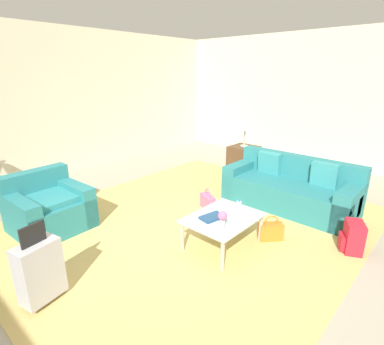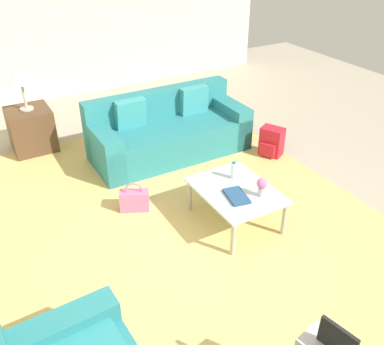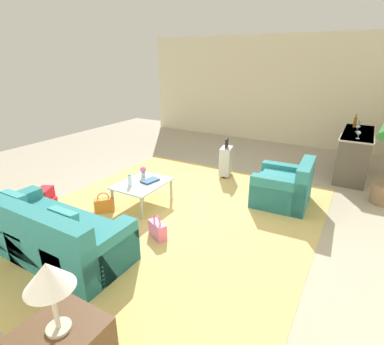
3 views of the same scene
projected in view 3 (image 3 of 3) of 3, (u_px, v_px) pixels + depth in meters
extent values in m
plane|color=#A89E89|center=(179.00, 202.00, 5.45)|extent=(12.00, 12.00, 0.00)
cube|color=beige|center=(268.00, 90.00, 8.99)|extent=(0.12, 8.00, 3.10)
cube|color=tan|center=(170.00, 218.00, 4.87)|extent=(5.20, 4.40, 0.01)
cube|color=teal|center=(56.00, 238.00, 3.95)|extent=(0.89, 2.11, 0.45)
cube|color=teal|center=(29.00, 238.00, 3.62)|extent=(0.22, 2.11, 0.82)
cube|color=teal|center=(13.00, 216.00, 4.37)|extent=(0.89, 0.24, 0.59)
cube|color=teal|center=(107.00, 255.00, 3.49)|extent=(0.89, 0.24, 0.59)
cube|color=teal|center=(15.00, 207.00, 3.89)|extent=(0.14, 0.40, 0.41)
cube|color=teal|center=(64.00, 227.00, 3.45)|extent=(0.17, 0.40, 0.41)
cube|color=teal|center=(281.00, 191.00, 5.35)|extent=(1.01, 0.97, 0.44)
cube|color=teal|center=(304.00, 185.00, 5.13)|extent=(0.98, 0.25, 0.82)
cube|color=teal|center=(277.00, 195.00, 5.01)|extent=(0.25, 0.93, 0.60)
cube|color=teal|center=(286.00, 180.00, 5.64)|extent=(0.25, 0.93, 0.60)
cube|color=teal|center=(280.00, 177.00, 5.28)|extent=(0.76, 0.69, 0.08)
cube|color=silver|center=(142.00, 183.00, 5.22)|extent=(0.95, 0.73, 0.02)
cylinder|color=#ADA899|center=(171.00, 189.00, 5.49)|extent=(0.05, 0.05, 0.39)
cylinder|color=#ADA899|center=(142.00, 208.00, 4.80)|extent=(0.05, 0.05, 0.39)
cylinder|color=#ADA899|center=(144.00, 183.00, 5.78)|extent=(0.05, 0.05, 0.39)
cylinder|color=#ADA899|center=(113.00, 199.00, 5.10)|extent=(0.05, 0.05, 0.39)
cylinder|color=silver|center=(130.00, 181.00, 5.07)|extent=(0.06, 0.06, 0.18)
cylinder|color=#2D6BBC|center=(129.00, 175.00, 5.03)|extent=(0.04, 0.04, 0.02)
cube|color=navy|center=(150.00, 181.00, 5.27)|extent=(0.33, 0.24, 0.03)
cylinder|color=#B2B7BC|center=(143.00, 175.00, 5.45)|extent=(0.07, 0.07, 0.10)
sphere|color=#DB6693|center=(143.00, 169.00, 5.41)|extent=(0.11, 0.11, 0.11)
cylinder|color=#ADA899|center=(59.00, 328.00, 2.18)|extent=(0.18, 0.18, 0.02)
cylinder|color=#ADA899|center=(55.00, 308.00, 2.11)|extent=(0.04, 0.04, 0.36)
cone|color=white|center=(48.00, 275.00, 2.01)|extent=(0.34, 0.34, 0.20)
cube|color=brown|center=(354.00, 154.00, 6.57)|extent=(1.78, 0.58, 0.96)
cube|color=#ADA899|center=(358.00, 133.00, 6.40)|extent=(1.82, 0.62, 0.03)
cylinder|color=silver|center=(359.00, 127.00, 6.91)|extent=(0.07, 0.07, 0.01)
cylinder|color=silver|center=(360.00, 125.00, 6.89)|extent=(0.01, 0.01, 0.08)
sphere|color=silver|center=(360.00, 122.00, 6.87)|extent=(0.08, 0.08, 0.08)
cylinder|color=silver|center=(357.00, 132.00, 6.41)|extent=(0.07, 0.07, 0.01)
cylinder|color=silver|center=(357.00, 130.00, 6.40)|extent=(0.01, 0.01, 0.08)
sphere|color=silver|center=(358.00, 127.00, 6.37)|extent=(0.08, 0.08, 0.08)
cylinder|color=silver|center=(358.00, 139.00, 5.89)|extent=(0.07, 0.07, 0.01)
cylinder|color=silver|center=(358.00, 136.00, 5.87)|extent=(0.01, 0.01, 0.08)
sphere|color=silver|center=(359.00, 133.00, 5.85)|extent=(0.08, 0.08, 0.08)
cylinder|color=brown|center=(355.00, 122.00, 6.84)|extent=(0.07, 0.07, 0.22)
cylinder|color=brown|center=(356.00, 116.00, 6.79)|extent=(0.03, 0.03, 0.08)
cube|color=#B7B7BC|center=(226.00, 161.00, 6.53)|extent=(0.44, 0.30, 0.60)
cube|color=black|center=(227.00, 143.00, 6.38)|extent=(0.24, 0.07, 0.20)
cylinder|color=black|center=(227.00, 173.00, 6.77)|extent=(0.03, 0.05, 0.05)
cylinder|color=black|center=(224.00, 177.00, 6.52)|extent=(0.03, 0.05, 0.05)
cube|color=pink|center=(158.00, 230.00, 4.33)|extent=(0.26, 0.35, 0.24)
torus|color=pink|center=(157.00, 221.00, 4.28)|extent=(0.10, 0.19, 0.20)
cube|color=orange|center=(104.00, 205.00, 5.06)|extent=(0.33, 0.32, 0.24)
torus|color=orange|center=(103.00, 198.00, 5.01)|extent=(0.16, 0.15, 0.20)
cube|color=red|center=(46.00, 199.00, 5.09)|extent=(0.36, 0.31, 0.40)
cube|color=red|center=(53.00, 204.00, 5.11)|extent=(0.21, 0.15, 0.18)
cylinder|color=#84664C|center=(384.00, 194.00, 5.35)|extent=(0.42, 0.42, 0.35)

